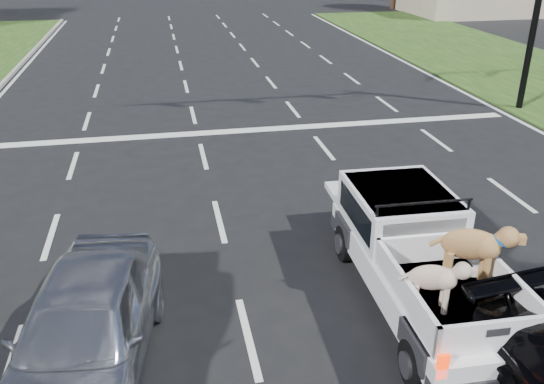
# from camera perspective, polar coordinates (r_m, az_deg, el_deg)

# --- Properties ---
(ground) EXTENTS (160.00, 160.00, 0.00)m
(ground) POSITION_cam_1_polar(r_m,az_deg,el_deg) (9.59, 8.28, -12.79)
(ground) COLOR black
(ground) RESTS_ON ground
(road_markings) EXTENTS (17.75, 60.00, 0.01)m
(road_markings) POSITION_cam_1_polar(r_m,az_deg,el_deg) (15.11, 0.27, 2.13)
(road_markings) COLOR silver
(road_markings) RESTS_ON ground
(pickup_truck) EXTENTS (2.12, 4.93, 1.83)m
(pickup_truck) POSITION_cam_1_polar(r_m,az_deg,el_deg) (9.89, 14.41, -6.04)
(pickup_truck) COLOR black
(pickup_truck) RESTS_ON ground
(silver_sedan) EXTENTS (2.38, 4.64, 1.51)m
(silver_sedan) POSITION_cam_1_polar(r_m,az_deg,el_deg) (8.56, -18.04, -12.77)
(silver_sedan) COLOR silver
(silver_sedan) RESTS_ON ground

